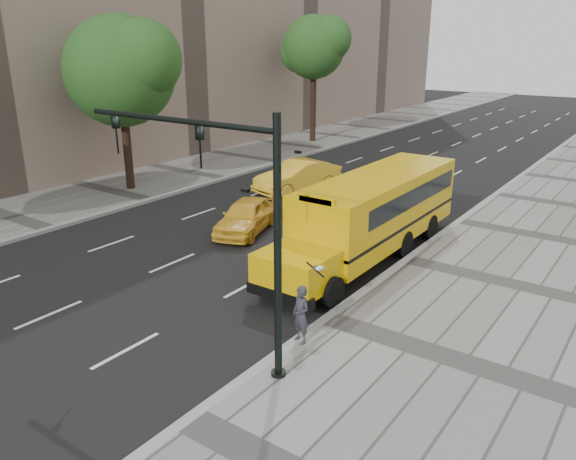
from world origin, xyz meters
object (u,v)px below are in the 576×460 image
Objects in this scene: school_bus at (375,209)px; taxi_near at (246,216)px; taxi_far at (298,176)px; traffic_signal at (229,209)px; tree_b at (121,70)px; pedestrian at (301,315)px; tree_c at (315,47)px.

taxi_near is (-5.52, -0.96, -1.06)m from school_bus.
taxi_far is (-2.00, 6.78, 0.12)m from taxi_near.
taxi_far is at bearing 119.00° from traffic_signal.
tree_b is at bearing 177.18° from school_bus.
taxi_near is at bearing -10.24° from tree_b.
pedestrian is (7.17, -6.42, 0.24)m from taxi_near.
taxi_near is at bearing -170.14° from school_bus.
school_bus is 5.70m from taxi_near.
tree_c is 31.57m from pedestrian.
taxi_far is at bearing 34.58° from tree_b.
taxi_far reaches higher than taxi_near.
tree_b is at bearing -131.12° from taxi_far.
tree_b is 5.65× the size of pedestrian.
school_bus reaches higher than pedestrian.
tree_b reaches higher than pedestrian.
tree_c reaches higher than taxi_near.
traffic_signal is at bearing -31.96° from tree_b.
traffic_signal is (15.59, -9.72, -2.20)m from tree_b.
taxi_far is at bearing -60.26° from tree_c.
traffic_signal is at bearing -101.15° from pedestrian.
taxi_near is at bearing 127.73° from traffic_signal.
tree_c is at bearing 97.50° from taxi_near.
school_bus is 1.81× the size of traffic_signal.
school_bus is at bearing -51.52° from tree_c.
school_bus is 9.31m from traffic_signal.
taxi_near is at bearing -59.28° from taxi_far.
taxi_near is at bearing 157.77° from pedestrian.
tree_c reaches higher than tree_b.
tree_c is 5.96× the size of pedestrian.
tree_c reaches higher than school_bus.
school_bus is at bearing 94.40° from traffic_signal.
tree_c is (-0.02, 18.02, 0.93)m from tree_b.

